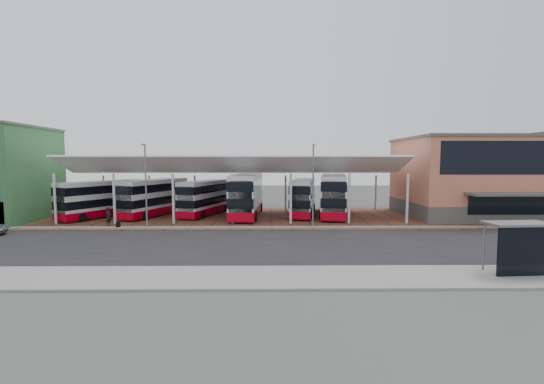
{
  "coord_description": "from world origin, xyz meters",
  "views": [
    {
      "loc": [
        -2.32,
        -28.44,
        6.38
      ],
      "look_at": [
        -1.93,
        7.31,
        3.41
      ],
      "focal_mm": 24.0,
      "sensor_mm": 36.0,
      "label": 1
    }
  ],
  "objects_px": {
    "bus_2": "(206,198)",
    "bus_shelter": "(527,242)",
    "bus_1": "(155,198)",
    "bus_3": "(247,195)",
    "bus_0": "(102,199)",
    "terminal": "(483,177)",
    "bus_4": "(303,197)",
    "pedestrian": "(109,217)",
    "bus_5": "(333,195)"
  },
  "relations": [
    {
      "from": "bus_1",
      "to": "bus_shelter",
      "type": "distance_m",
      "value": 36.15
    },
    {
      "from": "bus_2",
      "to": "bus_1",
      "type": "bearing_deg",
      "value": -156.35
    },
    {
      "from": "bus_0",
      "to": "bus_2",
      "type": "distance_m",
      "value": 11.81
    },
    {
      "from": "bus_2",
      "to": "bus_5",
      "type": "xyz_separation_m",
      "value": [
        15.17,
        -0.7,
        0.35
      ]
    },
    {
      "from": "bus_0",
      "to": "bus_2",
      "type": "relative_size",
      "value": 0.97
    },
    {
      "from": "bus_0",
      "to": "bus_1",
      "type": "relative_size",
      "value": 0.94
    },
    {
      "from": "bus_2",
      "to": "bus_5",
      "type": "distance_m",
      "value": 15.19
    },
    {
      "from": "bus_1",
      "to": "bus_shelter",
      "type": "relative_size",
      "value": 2.87
    },
    {
      "from": "bus_3",
      "to": "bus_1",
      "type": "bearing_deg",
      "value": -179.59
    },
    {
      "from": "bus_5",
      "to": "pedestrian",
      "type": "relative_size",
      "value": 6.44
    },
    {
      "from": "bus_4",
      "to": "pedestrian",
      "type": "bearing_deg",
      "value": -149.45
    },
    {
      "from": "bus_2",
      "to": "pedestrian",
      "type": "relative_size",
      "value": 5.48
    },
    {
      "from": "bus_2",
      "to": "bus_0",
      "type": "bearing_deg",
      "value": -153.39
    },
    {
      "from": "pedestrian",
      "to": "bus_0",
      "type": "bearing_deg",
      "value": 42.06
    },
    {
      "from": "bus_0",
      "to": "pedestrian",
      "type": "bearing_deg",
      "value": -31.87
    },
    {
      "from": "bus_2",
      "to": "bus_5",
      "type": "bearing_deg",
      "value": 14.97
    },
    {
      "from": "bus_1",
      "to": "bus_2",
      "type": "relative_size",
      "value": 1.03
    },
    {
      "from": "bus_2",
      "to": "bus_5",
      "type": "relative_size",
      "value": 0.85
    },
    {
      "from": "bus_5",
      "to": "bus_shelter",
      "type": "height_order",
      "value": "bus_5"
    },
    {
      "from": "bus_1",
      "to": "bus_5",
      "type": "bearing_deg",
      "value": 20.01
    },
    {
      "from": "bus_shelter",
      "to": "terminal",
      "type": "bearing_deg",
      "value": 60.51
    },
    {
      "from": "bus_4",
      "to": "pedestrian",
      "type": "distance_m",
      "value": 21.37
    },
    {
      "from": "bus_3",
      "to": "pedestrian",
      "type": "bearing_deg",
      "value": -150.36
    },
    {
      "from": "terminal",
      "to": "bus_shelter",
      "type": "bearing_deg",
      "value": -115.73
    },
    {
      "from": "bus_4",
      "to": "bus_3",
      "type": "bearing_deg",
      "value": -161.51
    },
    {
      "from": "bus_2",
      "to": "bus_shelter",
      "type": "height_order",
      "value": "bus_2"
    },
    {
      "from": "terminal",
      "to": "bus_1",
      "type": "xyz_separation_m",
      "value": [
        -38.72,
        0.46,
        -2.48
      ]
    },
    {
      "from": "bus_0",
      "to": "pedestrian",
      "type": "relative_size",
      "value": 5.35
    },
    {
      "from": "terminal",
      "to": "bus_1",
      "type": "relative_size",
      "value": 1.75
    },
    {
      "from": "bus_4",
      "to": "pedestrian",
      "type": "relative_size",
      "value": 5.65
    },
    {
      "from": "pedestrian",
      "to": "bus_4",
      "type": "bearing_deg",
      "value": -56.65
    },
    {
      "from": "bus_1",
      "to": "pedestrian",
      "type": "relative_size",
      "value": 5.66
    },
    {
      "from": "terminal",
      "to": "bus_4",
      "type": "height_order",
      "value": "terminal"
    },
    {
      "from": "bus_2",
      "to": "bus_4",
      "type": "bearing_deg",
      "value": 16.64
    },
    {
      "from": "bus_0",
      "to": "bus_5",
      "type": "height_order",
      "value": "bus_5"
    },
    {
      "from": "bus_1",
      "to": "bus_3",
      "type": "bearing_deg",
      "value": 17.15
    },
    {
      "from": "bus_3",
      "to": "pedestrian",
      "type": "relative_size",
      "value": 6.46
    },
    {
      "from": "terminal",
      "to": "bus_1",
      "type": "height_order",
      "value": "terminal"
    },
    {
      "from": "bus_5",
      "to": "bus_1",
      "type": "bearing_deg",
      "value": -170.24
    },
    {
      "from": "bus_2",
      "to": "bus_shelter",
      "type": "bearing_deg",
      "value": -29.75
    },
    {
      "from": "terminal",
      "to": "bus_3",
      "type": "relative_size",
      "value": 1.53
    },
    {
      "from": "bus_1",
      "to": "pedestrian",
      "type": "xyz_separation_m",
      "value": [
        -2.37,
        -7.12,
        -1.19
      ]
    },
    {
      "from": "terminal",
      "to": "bus_4",
      "type": "xyz_separation_m",
      "value": [
        -21.13,
        0.9,
        -2.5
      ]
    },
    {
      "from": "bus_1",
      "to": "bus_5",
      "type": "height_order",
      "value": "bus_5"
    },
    {
      "from": "bus_3",
      "to": "bus_5",
      "type": "relative_size",
      "value": 1.0
    },
    {
      "from": "bus_0",
      "to": "bus_5",
      "type": "distance_m",
      "value": 26.87
    },
    {
      "from": "bus_4",
      "to": "bus_5",
      "type": "height_order",
      "value": "bus_5"
    },
    {
      "from": "bus_1",
      "to": "bus_3",
      "type": "relative_size",
      "value": 0.88
    },
    {
      "from": "bus_2",
      "to": "bus_3",
      "type": "bearing_deg",
      "value": 3.88
    },
    {
      "from": "bus_0",
      "to": "pedestrian",
      "type": "distance_m",
      "value": 6.88
    }
  ]
}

